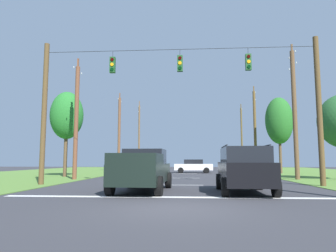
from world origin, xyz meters
TOP-DOWN VIEW (x-y plane):
  - ground_plane at (0.00, 0.00)m, footprint 120.00×120.00m
  - stop_bar_stripe at (0.00, 2.83)m, footprint 13.73×0.45m
  - lane_dash_0 at (0.00, 8.83)m, footprint 2.50×0.15m
  - lane_dash_1 at (0.00, 16.02)m, footprint 2.50×0.15m
  - lane_dash_2 at (0.00, 24.67)m, footprint 2.50×0.15m
  - overhead_signal_span at (-0.19, 8.35)m, footprint 16.17×0.31m
  - pickup_truck at (-1.70, 5.09)m, footprint 2.44×5.47m
  - suv_black at (2.85, 4.61)m, footprint 2.30×4.84m
  - distant_car_crossing_white at (0.89, 26.32)m, footprint 4.33×2.09m
  - utility_pole_mid_right at (8.35, 14.24)m, footprint 0.33×1.74m
  - utility_pole_far_right at (8.38, 28.55)m, footprint 0.33×1.76m
  - utility_pole_near_left at (8.92, 41.46)m, footprint 0.27×1.79m
  - utility_pole_far_left at (-7.99, 13.23)m, footprint 0.32×1.75m
  - utility_pole_distant_right at (-8.18, 28.46)m, footprint 0.33×1.72m
  - utility_pole_distant_left at (-7.99, 42.66)m, footprint 0.29×1.92m
  - tree_roadside_right at (10.34, 25.34)m, footprint 2.96×2.96m
  - tree_roadside_left at (-10.25, 16.99)m, footprint 2.84×2.84m

SIDE VIEW (x-z plane):
  - ground_plane at x=0.00m, z-range 0.00..0.00m
  - stop_bar_stripe at x=0.00m, z-range 0.00..0.01m
  - lane_dash_0 at x=0.00m, z-range 0.00..0.01m
  - lane_dash_1 at x=0.00m, z-range 0.00..0.01m
  - lane_dash_2 at x=0.00m, z-range 0.00..0.01m
  - distant_car_crossing_white at x=0.89m, z-range 0.03..1.55m
  - pickup_truck at x=-1.70m, z-range -0.01..1.94m
  - suv_black at x=2.85m, z-range 0.03..2.09m
  - utility_pole_far_left at x=-7.99m, z-range -0.18..9.00m
  - overhead_signal_span at x=-0.19m, z-range 0.39..8.87m
  - utility_pole_distant_right at x=-8.18m, z-range -0.19..9.62m
  - utility_pole_mid_right at x=8.35m, z-range -0.06..10.21m
  - utility_pole_far_right at x=8.38m, z-range -0.10..10.34m
  - utility_pole_near_left at x=8.92m, z-range -0.14..10.44m
  - tree_roadside_left at x=-10.25m, z-range 1.59..9.02m
  - utility_pole_distant_left at x=-7.99m, z-range -0.09..11.42m
  - tree_roadside_right at x=10.34m, z-range 1.57..9.92m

